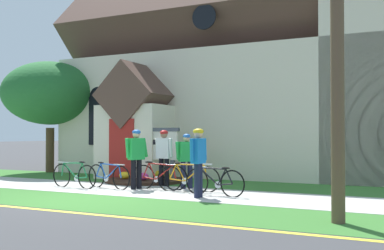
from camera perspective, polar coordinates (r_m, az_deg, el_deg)
ground at (r=14.90m, az=-3.28°, el=-7.20°), size 140.00×140.00×0.00m
sidewalk_slab at (r=12.97m, az=-5.46°, el=-8.08°), size 32.00×2.52×0.01m
grass_verge at (r=11.02m, az=-12.01°, el=-9.31°), size 32.00×2.25×0.01m
church_lawn at (r=15.18m, az=-0.44°, el=-7.07°), size 24.00×2.55×0.01m
curb_paint_stripe at (r=10.05m, az=-16.55°, el=-10.09°), size 28.00×0.16×0.01m
church_building at (r=21.06m, az=7.95°, el=6.95°), size 13.77×12.45×12.46m
church_sign at (r=15.58m, az=-5.23°, el=-2.51°), size 2.30×0.28×1.78m
flower_bed at (r=15.42m, az=-5.81°, el=-6.69°), size 2.62×2.62×0.34m
bicycle_silver at (r=13.72m, az=-10.27°, el=-6.18°), size 1.72×0.39×0.78m
bicycle_black at (r=11.94m, az=2.80°, el=-6.96°), size 1.75×0.29×0.77m
bicycle_orange at (r=12.74m, az=-0.49°, el=-6.55°), size 1.74×0.40×0.82m
bicycle_white at (r=14.06m, az=-14.30°, el=-6.02°), size 1.73×0.19×0.81m
bicycle_blue at (r=13.27m, az=-4.10°, el=-6.34°), size 1.70×0.25×0.82m
cyclist_in_red_jersey at (r=14.04m, az=-3.47°, el=-3.49°), size 0.64×0.38×1.70m
cyclist_in_green_jersey at (r=13.31m, az=-6.87°, el=-3.58°), size 0.36×0.71×1.71m
cyclist_in_blue_jersey at (r=11.48m, az=0.79°, el=-3.95°), size 0.28×0.70×1.72m
cyclist_in_yellow_jersey at (r=13.39m, az=-0.66°, el=-3.95°), size 0.49×0.52×1.59m
yard_deciduous_tree at (r=20.11m, az=-17.05°, el=3.72°), size 3.92×3.92×4.57m
distant_hill at (r=79.37m, az=18.56°, el=-2.20°), size 100.39×46.31×23.60m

